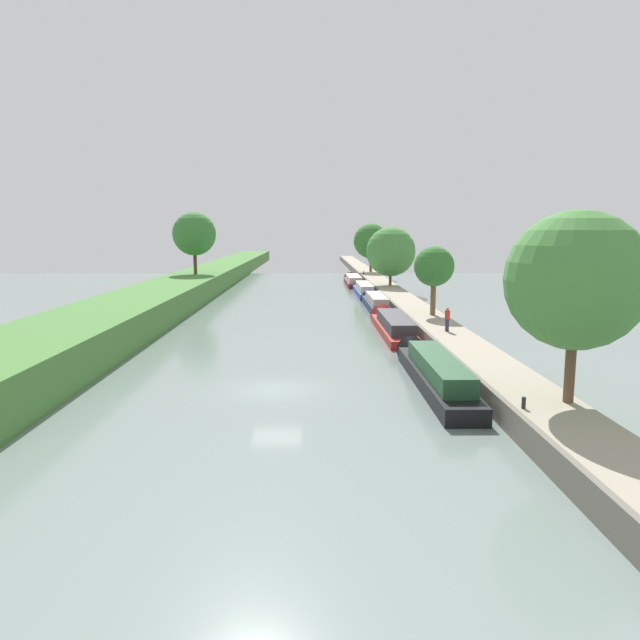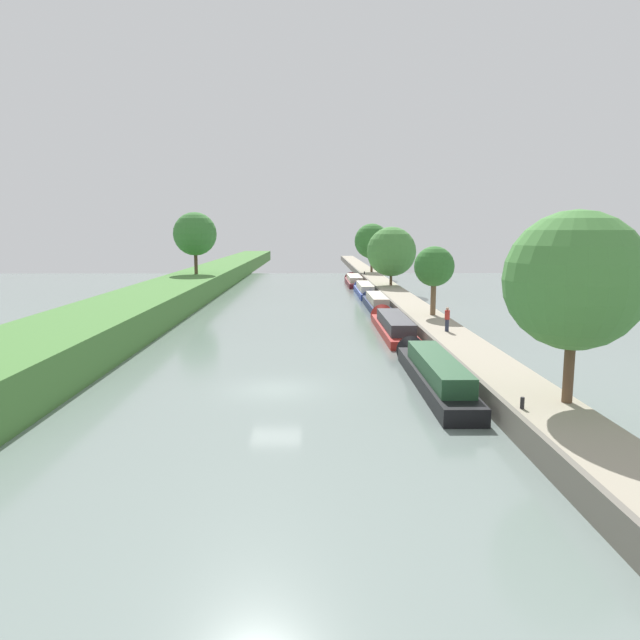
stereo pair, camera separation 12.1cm
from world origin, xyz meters
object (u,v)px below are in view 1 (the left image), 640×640
at_px(narrowboat_red, 392,325).
at_px(narrowboat_navy, 375,302).
at_px(mooring_bollard_far, 364,273).
at_px(person_walking, 447,319).
at_px(mooring_bollard_near, 524,403).
at_px(narrowboat_maroon, 353,281).
at_px(narrowboat_black, 434,371).
at_px(narrowboat_blue, 363,290).

height_order(narrowboat_red, narrowboat_navy, narrowboat_navy).
xyz_separation_m(narrowboat_red, mooring_bollard_far, (1.86, 46.57, 0.70)).
xyz_separation_m(narrowboat_red, narrowboat_navy, (0.19, 13.96, 0.03)).
bearing_deg(person_walking, mooring_bollard_near, -93.44).
bearing_deg(narrowboat_maroon, narrowboat_red, -89.71).
bearing_deg(mooring_bollard_near, mooring_bollard_far, 90.00).
height_order(narrowboat_red, person_walking, person_walking).
bearing_deg(mooring_bollard_far, narrowboat_black, -91.74).
xyz_separation_m(narrowboat_navy, narrowboat_blue, (-0.07, 12.96, -0.01)).
height_order(narrowboat_blue, mooring_bollard_far, mooring_bollard_far).
relative_size(narrowboat_black, person_walking, 8.26).
relative_size(narrowboat_black, mooring_bollard_far, 30.47).
bearing_deg(narrowboat_navy, narrowboat_red, -90.77).
distance_m(narrowboat_red, narrowboat_blue, 26.92).
relative_size(person_walking, mooring_bollard_far, 3.69).
distance_m(narrowboat_blue, mooring_bollard_far, 19.74).
distance_m(narrowboat_navy, person_walking, 20.01).
height_order(narrowboat_black, person_walking, person_walking).
xyz_separation_m(narrowboat_blue, person_walking, (2.79, -32.74, 1.33)).
bearing_deg(person_walking, mooring_bollard_far, 91.15).
bearing_deg(narrowboat_black, mooring_bollard_near, -75.89).
height_order(narrowboat_navy, person_walking, person_walking).
height_order(narrowboat_blue, mooring_bollard_near, mooring_bollard_near).
xyz_separation_m(narrowboat_red, narrowboat_blue, (0.12, 26.92, 0.02)).
distance_m(narrowboat_black, narrowboat_navy, 29.66).
bearing_deg(mooring_bollard_far, narrowboat_red, -92.29).
relative_size(narrowboat_navy, narrowboat_maroon, 0.92).
relative_size(narrowboat_navy, person_walking, 7.53).
height_order(narrowboat_black, narrowboat_navy, narrowboat_black).
height_order(narrowboat_black, narrowboat_maroon, narrowboat_black).
bearing_deg(narrowboat_blue, narrowboat_navy, -89.70).
bearing_deg(narrowboat_red, mooring_bollard_far, 87.71).
xyz_separation_m(narrowboat_maroon, mooring_bollard_near, (2.07, -63.91, 0.72)).
bearing_deg(narrowboat_navy, mooring_bollard_near, -87.42).
bearing_deg(person_walking, narrowboat_maroon, 93.83).
relative_size(narrowboat_black, mooring_bollard_near, 30.47).
height_order(person_walking, mooring_bollard_far, person_walking).
relative_size(person_walking, mooring_bollard_near, 3.69).
bearing_deg(mooring_bollard_near, narrowboat_red, 94.59).
xyz_separation_m(narrowboat_red, mooring_bollard_near, (1.86, -23.22, 0.70)).
relative_size(narrowboat_navy, narrowboat_blue, 0.96).
xyz_separation_m(narrowboat_black, narrowboat_red, (0.03, 15.70, -0.11)).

